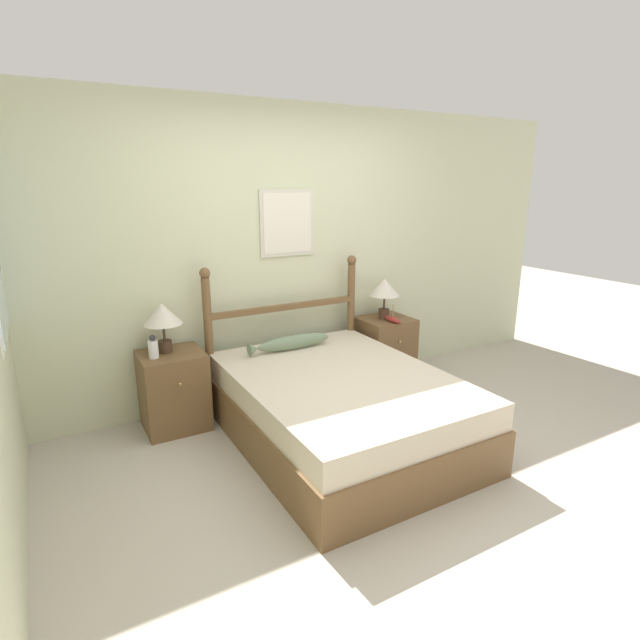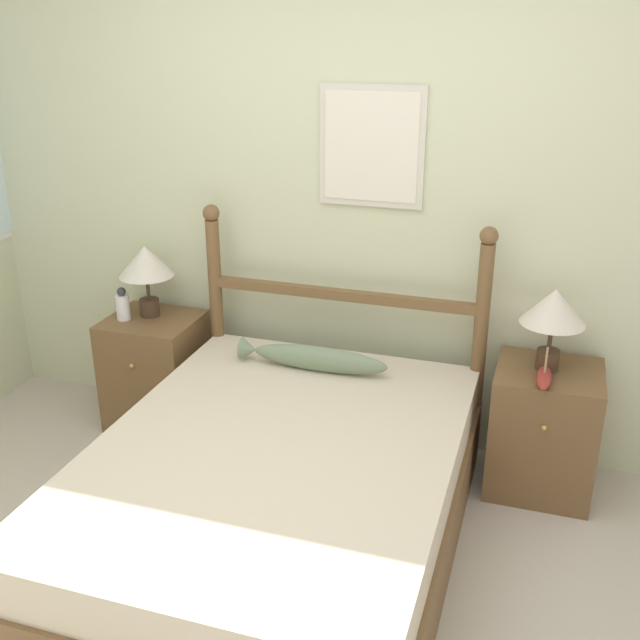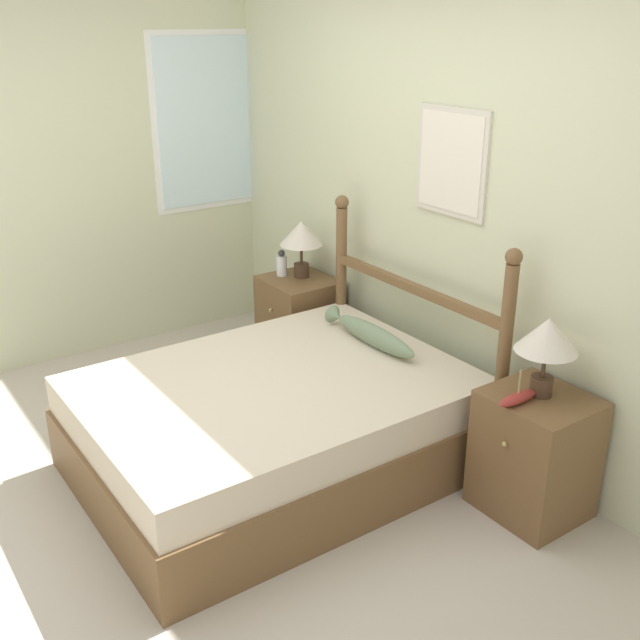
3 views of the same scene
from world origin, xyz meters
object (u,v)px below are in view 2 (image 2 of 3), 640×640
table_lamp_left (146,264)px  nightstand_right (543,430)px  nightstand_left (156,371)px  fish_pillow (312,358)px  table_lamp_right (554,310)px  bed (276,500)px  bottle (123,305)px  model_boat (544,377)px

table_lamp_left → nightstand_right: bearing=-1.1°
table_lamp_left → nightstand_left: bearing=-55.2°
table_lamp_left → fish_pillow: (0.98, -0.19, -0.32)m
nightstand_left → table_lamp_right: bearing=0.3°
nightstand_left → fish_pillow: size_ratio=0.84×
bed → bottle: bottle is taller
nightstand_right → bottle: bearing=-178.7°
nightstand_left → bottle: (-0.13, -0.05, 0.39)m
bed → table_lamp_right: 1.47m
fish_pillow → table_lamp_left: bearing=169.3°
bottle → fish_pillow: (1.09, -0.10, -0.11)m
table_lamp_right → nightstand_left: bearing=-179.7°
nightstand_right → model_boat: model_boat is taller
table_lamp_left → bottle: (-0.11, -0.09, -0.21)m
nightstand_left → fish_pillow: fish_pillow is taller
bottle → nightstand_right: bearing=1.3°
bottle → model_boat: bottle is taller
bed → fish_pillow: fish_pillow is taller
bed → nightstand_left: size_ratio=3.15×
bottle → model_boat: (2.16, -0.09, -0.05)m
nightstand_right → model_boat: (-0.03, -0.14, 0.34)m
bottle → model_boat: bearing=-2.4°
nightstand_right → table_lamp_right: bearing=150.7°
bed → fish_pillow: 0.77m
nightstand_right → table_lamp_right: size_ratio=1.60×
table_lamp_left → fish_pillow: 1.05m
nightstand_left → fish_pillow: 1.01m
nightstand_left → table_lamp_right: table_lamp_right is taller
bed → nightstand_left: 1.33m
fish_pillow → table_lamp_right: bearing=8.2°
bed → model_boat: size_ratio=8.22×
table_lamp_left → bottle: bearing=-139.1°
nightstand_left → table_lamp_left: (-0.03, 0.04, 0.60)m
nightstand_right → fish_pillow: 1.14m
bottle → fish_pillow: bottle is taller
bed → fish_pillow: (-0.07, 0.69, 0.33)m
bottle → fish_pillow: bearing=-5.0°
table_lamp_right → fish_pillow: size_ratio=0.52×
model_boat → fish_pillow: 1.08m
model_boat → table_lamp_left: bearing=175.0°
nightstand_left → fish_pillow: bearing=-8.6°
nightstand_right → table_lamp_right: 0.60m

